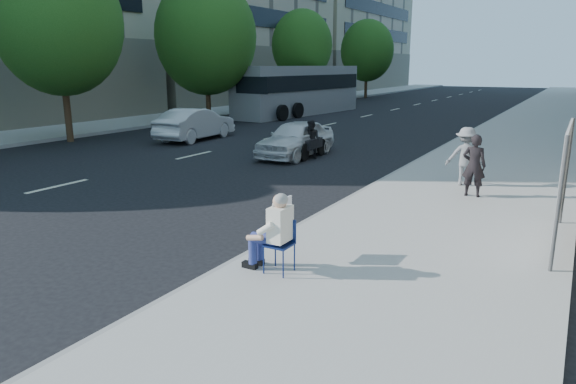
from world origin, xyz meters
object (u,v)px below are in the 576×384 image
Objects in this scene: white_sedan_near at (296,139)px; pedestrian_woman at (474,166)px; jogger at (466,156)px; motorcycle at (312,142)px; white_sedan_mid at (195,124)px; bus at (300,91)px; protest_banner at (563,178)px; seated_protester at (274,227)px.

pedestrian_woman is at bearing -26.92° from white_sedan_near.
jogger is 1.27m from pedestrian_woman.
white_sedan_mid is at bearing 163.30° from motorcycle.
jogger is at bearing -44.34° from bus.
jogger is 7.06m from white_sedan_near.
pedestrian_woman is at bearing 124.81° from protest_banner.
bus is (-8.11, 15.15, 0.95)m from white_sedan_near.
seated_protester is at bearing -68.78° from motorcycle.
bus is at bearing -85.80° from white_sedan_mid.
seated_protester is at bearing -56.61° from bus.
pedestrian_woman is 7.24m from motorcycle.
white_sedan_near is at bearing 161.59° from white_sedan_mid.
bus is at bearing 117.27° from motorcycle.
protest_banner is at bearing -45.91° from bus.
white_sedan_mid is (-15.35, 8.13, -0.67)m from protest_banner.
protest_banner is (3.87, 3.68, 0.53)m from seated_protester.
jogger is at bearing 121.04° from protest_banner.
bus is at bearing 117.83° from seated_protester.
protest_banner is 0.69× the size of white_sedan_mid.
motorcycle is 17.65m from bus.
white_sedan_near is at bearing -56.26° from bus.
pedestrian_woman reaches higher than seated_protester.
bus reaches higher than white_sedan_near.
protest_banner is 11.24m from white_sedan_near.
white_sedan_near is 17.21m from bus.
protest_banner reaches higher than white_sedan_mid.
bus reaches higher than seated_protester.
white_sedan_near is 6.42m from white_sedan_mid.
protest_banner reaches higher than white_sedan_near.
motorcycle is at bearing -33.99° from jogger.
white_sedan_mid reaches higher than motorcycle.
bus is at bearing 117.99° from white_sedan_near.
bus reaches higher than protest_banner.
white_sedan_mid is (-13.30, 5.19, -0.21)m from pedestrian_woman.
protest_banner is (2.05, -2.94, 0.47)m from pedestrian_woman.
bus reaches higher than motorcycle.
bus is (-13.37, 25.33, 0.76)m from seated_protester.
pedestrian_woman reaches higher than white_sedan_near.
bus reaches higher than jogger.
motorcycle is 0.17× the size of bus.
motorcycle is (-5.90, 2.29, -0.31)m from jogger.
pedestrian_woman is at bearing 154.90° from white_sedan_mid.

